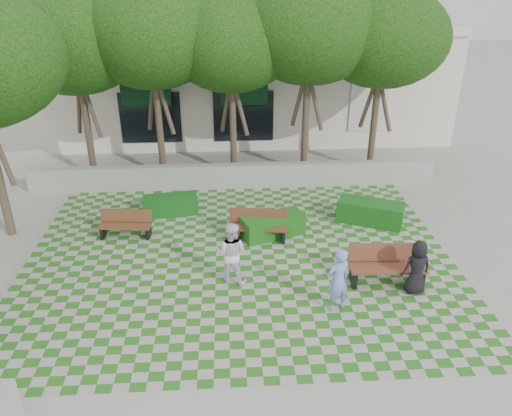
{
  "coord_description": "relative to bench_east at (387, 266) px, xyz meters",
  "views": [
    {
      "loc": [
        -0.29,
        -11.0,
        7.54
      ],
      "look_at": [
        0.5,
        1.5,
        1.4
      ],
      "focal_mm": 35.0,
      "sensor_mm": 36.0,
      "label": 1
    }
  ],
  "objects": [
    {
      "name": "hedge_midright",
      "position": [
        -2.73,
        2.69,
        -0.16
      ],
      "size": [
        2.05,
        1.39,
        0.67
      ],
      "primitive_type": "cube",
      "rotation": [
        0.0,
        0.0,
        0.36
      ],
      "color": "#185115",
      "rests_on": "ground"
    },
    {
      "name": "person_dark",
      "position": [
        0.59,
        -0.48,
        0.23
      ],
      "size": [
        0.76,
        0.54,
        1.45
      ],
      "primitive_type": "imported",
      "rotation": [
        0.0,
        0.0,
        3.26
      ],
      "color": "black",
      "rests_on": "ground"
    },
    {
      "name": "hedge_east",
      "position": [
        0.49,
        3.34,
        -0.14
      ],
      "size": [
        2.21,
        1.6,
        0.72
      ],
      "primitive_type": "cube",
      "rotation": [
        0.0,
        0.0,
        -0.43
      ],
      "color": "#144E17",
      "rests_on": "ground"
    },
    {
      "name": "bench_mid",
      "position": [
        -3.19,
        2.5,
        -0.05
      ],
      "size": [
        1.81,
        0.8,
        0.92
      ],
      "rotation": [
        0.0,
        0.0,
        -0.13
      ],
      "color": "#592E1E",
      "rests_on": "ground"
    },
    {
      "name": "building",
      "position": [
        -2.87,
        14.35,
        2.02
      ],
      "size": [
        18.0,
        8.92,
        5.15
      ],
      "color": "silver",
      "rests_on": "ground"
    },
    {
      "name": "ground",
      "position": [
        -3.8,
        0.27,
        -0.5
      ],
      "size": [
        90.0,
        90.0,
        0.0
      ],
      "primitive_type": "plane",
      "color": "gray",
      "rests_on": "ground"
    },
    {
      "name": "hedge_midleft",
      "position": [
        -6.0,
        4.4,
        -0.18
      ],
      "size": [
        1.86,
        0.96,
        0.62
      ],
      "primitive_type": "cube",
      "rotation": [
        0.0,
        0.0,
        0.15
      ],
      "color": "#144D18",
      "rests_on": "ground"
    },
    {
      "name": "person_blue",
      "position": [
        -1.53,
        -1.06,
        0.34
      ],
      "size": [
        0.72,
        0.61,
        1.66
      ],
      "primitive_type": "imported",
      "rotation": [
        0.0,
        0.0,
        3.56
      ],
      "color": "#7D9AE4",
      "rests_on": "ground"
    },
    {
      "name": "bench_east",
      "position": [
        0.0,
        0.0,
        0.0
      ],
      "size": [
        1.99,
        0.74,
        1.03
      ],
      "rotation": [
        0.0,
        0.0,
        -0.05
      ],
      "color": "brown",
      "rests_on": "ground"
    },
    {
      "name": "person_white",
      "position": [
        -4.04,
        0.31,
        0.35
      ],
      "size": [
        0.98,
        0.86,
        1.7
      ],
      "primitive_type": "imported",
      "rotation": [
        0.0,
        0.0,
        2.84
      ],
      "color": "white",
      "rests_on": "ground"
    },
    {
      "name": "bench_west",
      "position": [
        -7.21,
        2.92,
        -0.1
      ],
      "size": [
        1.61,
        0.66,
        0.82
      ],
      "rotation": [
        0.0,
        0.0,
        -0.09
      ],
      "color": "brown",
      "rests_on": "ground"
    },
    {
      "name": "retaining_wall",
      "position": [
        -3.8,
        6.47,
        -0.05
      ],
      "size": [
        15.0,
        0.36,
        0.9
      ],
      "primitive_type": "cube",
      "color": "#9E9B93",
      "rests_on": "ground"
    },
    {
      "name": "tree_row",
      "position": [
        -5.66,
        6.22,
        4.68
      ],
      "size": [
        17.7,
        13.4,
        7.41
      ],
      "color": "#47382B",
      "rests_on": "ground"
    },
    {
      "name": "lawn",
      "position": [
        -3.8,
        1.27,
        -0.49
      ],
      "size": [
        12.0,
        12.0,
        0.0
      ],
      "primitive_type": "plane",
      "color": "#2B721E",
      "rests_on": "ground"
    }
  ]
}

